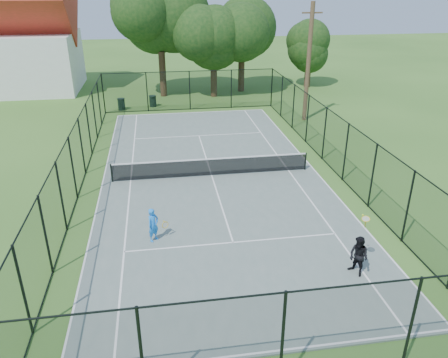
{
  "coord_description": "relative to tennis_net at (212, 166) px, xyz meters",
  "views": [
    {
      "loc": [
        -2.54,
        -20.41,
        9.24
      ],
      "look_at": [
        0.18,
        -3.0,
        1.2
      ],
      "focal_mm": 35.0,
      "sensor_mm": 36.0,
      "label": 1
    }
  ],
  "objects": [
    {
      "name": "tree_near_left",
      "position": [
        -1.91,
        17.8,
        4.89
      ],
      "size": [
        6.81,
        6.81,
        8.88
      ],
      "color": "#332114",
      "rests_on": "ground"
    },
    {
      "name": "trash_bin_right",
      "position": [
        -2.88,
        14.36,
        -0.13
      ],
      "size": [
        0.58,
        0.58,
        0.88
      ],
      "color": "black",
      "rests_on": "ground"
    },
    {
      "name": "ground",
      "position": [
        0.0,
        0.0,
        -0.58
      ],
      "size": [
        120.0,
        120.0,
        0.0
      ],
      "primitive_type": "plane",
      "color": "#396522"
    },
    {
      "name": "tree_far_right",
      "position": [
        11.63,
        19.32,
        2.69
      ],
      "size": [
        4.0,
        4.0,
        5.29
      ],
      "color": "#332114",
      "rests_on": "ground"
    },
    {
      "name": "tree_near_right",
      "position": [
        5.13,
        18.62,
        5.12
      ],
      "size": [
        6.49,
        6.49,
        8.96
      ],
      "color": "#332114",
      "rests_on": "ground"
    },
    {
      "name": "trash_bin_left",
      "position": [
        -5.3,
        13.7,
        -0.12
      ],
      "size": [
        0.58,
        0.58,
        0.91
      ],
      "color": "black",
      "rests_on": "ground"
    },
    {
      "name": "tennis_net",
      "position": [
        0.0,
        0.0,
        0.0
      ],
      "size": [
        10.08,
        0.08,
        0.95
      ],
      "color": "black",
      "rests_on": "tennis_court"
    },
    {
      "name": "player_black",
      "position": [
        3.83,
        -8.99,
        0.21
      ],
      "size": [
        0.8,
        1.13,
        2.02
      ],
      "color": "black",
      "rests_on": "tennis_court"
    },
    {
      "name": "fence",
      "position": [
        0.0,
        0.0,
        0.92
      ],
      "size": [
        13.1,
        26.1,
        3.0
      ],
      "color": "black",
      "rests_on": "ground"
    },
    {
      "name": "utility_pole",
      "position": [
        7.95,
        9.0,
        3.49
      ],
      "size": [
        1.4,
        0.3,
        8.01
      ],
      "color": "#4C3823",
      "rests_on": "ground"
    },
    {
      "name": "player_blue",
      "position": [
        -2.99,
        -5.75,
        0.16
      ],
      "size": [
        0.88,
        0.58,
        1.36
      ],
      "color": "#1C80EE",
      "rests_on": "tennis_court"
    },
    {
      "name": "tennis_court",
      "position": [
        0.0,
        0.0,
        -0.55
      ],
      "size": [
        11.0,
        24.0,
        0.06
      ],
      "primitive_type": "cube",
      "color": "slate",
      "rests_on": "ground"
    },
    {
      "name": "tree_near_mid",
      "position": [
        2.41,
        16.98,
        3.95
      ],
      "size": [
        5.63,
        5.63,
        7.36
      ],
      "color": "#332114",
      "rests_on": "ground"
    }
  ]
}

